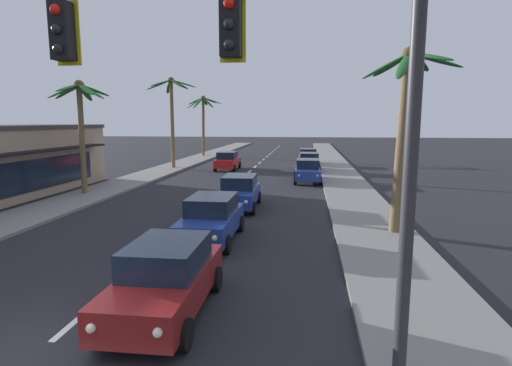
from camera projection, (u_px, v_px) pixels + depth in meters
name	position (u px, v px, depth m)	size (l,w,h in m)	color
ground_plane	(32.00, 358.00, 7.62)	(220.00, 220.00, 0.00)	#232328
sidewalk_right	(349.00, 189.00, 26.25)	(3.20, 110.00, 0.14)	gray
sidewalk_left	(121.00, 184.00, 28.19)	(3.20, 110.00, 0.14)	gray
lane_markings	(237.00, 188.00, 27.28)	(4.28, 88.11, 0.01)	silver
traffic_signal_mast	(170.00, 69.00, 6.48)	(11.31, 0.41, 7.08)	#2D2D33
sedan_lead_at_stop_bar	(166.00, 278.00, 9.30)	(1.96, 4.46, 1.68)	maroon
sedan_third_in_queue	(212.00, 218.00, 15.05)	(1.94, 4.45, 1.68)	navy
sedan_fifth_in_queue	(239.00, 192.00, 20.75)	(2.02, 4.48, 1.68)	navy
sedan_oncoming_far	(228.00, 161.00, 37.25)	(1.95, 4.45, 1.68)	red
sedan_parked_nearest_kerb	(308.00, 157.00, 41.26)	(1.97, 4.46, 1.68)	silver
sedan_parked_mid_kerb	(307.00, 171.00, 29.68)	(2.01, 4.48, 1.68)	navy
sedan_parked_far_kerb	(309.00, 162.00, 35.80)	(2.00, 4.47, 1.68)	black
palm_left_second	(80.00, 110.00, 23.77)	(3.60, 3.70, 6.82)	brown
palm_left_third	(172.00, 103.00, 37.16)	(4.94, 4.67, 8.42)	brown
palm_left_farthest	(203.00, 112.00, 50.99)	(4.72, 4.47, 7.65)	brown
palm_right_second	(405.00, 113.00, 15.21)	(3.57, 3.28, 7.16)	brown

